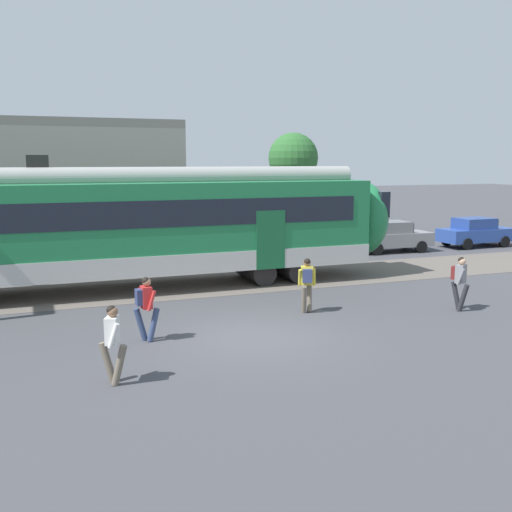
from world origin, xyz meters
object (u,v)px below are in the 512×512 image
pedestrian_grey (460,279)px  parked_car_grey (391,236)px  pedestrian_red (146,303)px  parked_car_blue (475,232)px  pedestrian_white (113,339)px  pedestrian_yellow (307,280)px

pedestrian_grey → parked_car_grey: pedestrian_grey is taller
pedestrian_red → parked_car_blue: 22.25m
pedestrian_white → pedestrian_red: same height
parked_car_grey → pedestrian_white: bearing=-139.2°
pedestrian_white → parked_car_grey: bearing=40.8°
pedestrian_yellow → parked_car_blue: bearing=33.2°
pedestrian_grey → pedestrian_white: bearing=-167.0°
pedestrian_yellow → parked_car_blue: pedestrian_yellow is taller
pedestrian_white → parked_car_blue: size_ratio=0.41×
parked_car_blue → pedestrian_grey: bearing=-132.6°
pedestrian_grey → parked_car_blue: size_ratio=0.41×
pedestrian_white → parked_car_grey: size_ratio=0.41×
pedestrian_yellow → parked_car_blue: size_ratio=0.41×
pedestrian_red → pedestrian_white: bearing=-113.4°
pedestrian_grey → parked_car_grey: 11.90m
pedestrian_yellow → pedestrian_grey: (4.48, -1.40, 0.00)m
pedestrian_grey → pedestrian_red: bearing=178.5°
pedestrian_white → parked_car_grey: pedestrian_white is taller
parked_car_grey → parked_car_blue: size_ratio=1.01×
pedestrian_red → parked_car_grey: pedestrian_red is taller
pedestrian_grey → parked_car_blue: bearing=47.4°
pedestrian_yellow → pedestrian_red: bearing=-167.1°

